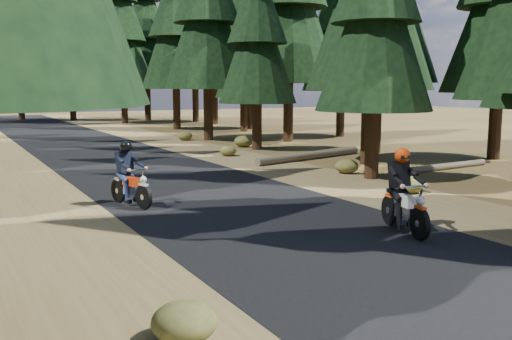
{
  "coord_description": "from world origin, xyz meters",
  "views": [
    {
      "loc": [
        -6.44,
        -10.18,
        3.06
      ],
      "look_at": [
        0.0,
        1.5,
        1.1
      ],
      "focal_mm": 40.0,
      "sensor_mm": 36.0,
      "label": 1
    }
  ],
  "objects_px": {
    "log_far": "(446,166)",
    "rider_follow": "(131,185)",
    "log_near": "(311,156)"
  },
  "relations": [
    {
      "from": "log_far",
      "to": "rider_follow",
      "type": "xyz_separation_m",
      "value": [
        -12.13,
        -0.73,
        0.44
      ]
    },
    {
      "from": "log_near",
      "to": "log_far",
      "type": "xyz_separation_m",
      "value": [
        2.72,
        -4.89,
        -0.04
      ]
    },
    {
      "from": "log_near",
      "to": "log_far",
      "type": "bearing_deg",
      "value": -75.45
    },
    {
      "from": "log_near",
      "to": "log_far",
      "type": "height_order",
      "value": "log_near"
    },
    {
      "from": "log_far",
      "to": "rider_follow",
      "type": "height_order",
      "value": "rider_follow"
    },
    {
      "from": "rider_follow",
      "to": "log_far",
      "type": "bearing_deg",
      "value": 168.57
    },
    {
      "from": "log_near",
      "to": "rider_follow",
      "type": "height_order",
      "value": "rider_follow"
    },
    {
      "from": "log_near",
      "to": "log_far",
      "type": "distance_m",
      "value": 5.59
    },
    {
      "from": "log_near",
      "to": "rider_follow",
      "type": "bearing_deg",
      "value": -163.69
    },
    {
      "from": "log_far",
      "to": "log_near",
      "type": "bearing_deg",
      "value": 114.54
    }
  ]
}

